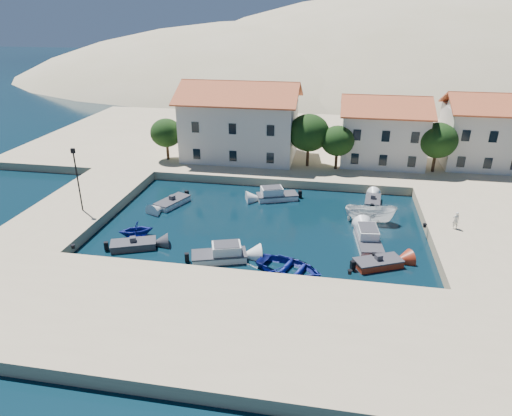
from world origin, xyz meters
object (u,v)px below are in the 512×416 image
Objects in this scene: building_mid at (383,129)px; pedestrian at (456,220)px; lamppost at (77,174)px; cabin_cruiser_east at (368,240)px; cabin_cruiser_south at (219,255)px; building_left at (240,119)px; boat_east at (369,222)px; rowboat_south at (289,272)px; building_right at (484,129)px.

pedestrian is at bearing -74.30° from building_mid.
lamppost reaches higher than pedestrian.
pedestrian reaches higher than cabin_cruiser_east.
cabin_cruiser_south is at bearing 7.11° from pedestrian.
building_left reaches higher than cabin_cruiser_east.
boat_east is at bearing 9.09° from lamppost.
cabin_cruiser_south is at bearing -118.93° from building_mid.
boat_east reaches higher than rowboat_south.
building_mid is 19.80m from pedestrian.
building_right reaches higher than building_mid.
building_left is 23.10m from lamppost.
building_left is 2.36× the size of lamppost.
cabin_cruiser_east is (-14.29, -22.48, -5.00)m from building_right.
lamppost reaches higher than rowboat_south.
boat_east is at bearing -13.57° from rowboat_south.
building_left is 18.04m from building_mid.
building_left reaches higher than lamppost.
lamppost is 1.16× the size of rowboat_south.
cabin_cruiser_east is (-2.29, -21.48, -4.75)m from building_mid.
cabin_cruiser_south is 0.91× the size of rowboat_south.
building_left is at bearing -176.19° from building_right.
building_mid is at bearing -6.18° from boat_east.
building_right is 1.52× the size of lamppost.
boat_east is (12.57, 9.64, -0.48)m from cabin_cruiser_south.
building_right is 1.87× the size of cabin_cruiser_east.
lamppost is 1.28× the size of boat_east.
boat_east is 7.74m from pedestrian.
pedestrian is at bearing -40.20° from rowboat_south.
building_left is at bearing 38.67° from rowboat_south.
lamppost is 28.33m from boat_east.
building_left is 29.58m from pedestrian.
cabin_cruiser_east is 1.04× the size of boat_east.
rowboat_south is at bearing -70.20° from building_left.
cabin_cruiser_east is at bearing -96.09° from building_mid.
building_right is at bearing -37.93° from boat_east.
building_right is (12.00, 1.00, 0.25)m from building_mid.
lamppost reaches higher than boat_east.
building_mid is at bearing 3.18° from building_left.
cabin_cruiser_east is at bearing 3.34° from cabin_cruiser_south.
building_mid is 2.08× the size of cabin_cruiser_east.
cabin_cruiser_south and cabin_cruiser_east have the same top height.
boat_east is (0.37, 4.89, -0.48)m from cabin_cruiser_east.
cabin_cruiser_east is at bearing -1.01° from lamppost.
building_left is 26.38m from cabin_cruiser_east.
boat_east is (27.57, 4.41, -4.75)m from lamppost.
building_left is 9.22× the size of pedestrian.
building_right reaches higher than lamppost.
cabin_cruiser_south is 3.04× the size of pedestrian.
building_right is at bearing -122.30° from pedestrian.
building_left is 23.16m from boat_east.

